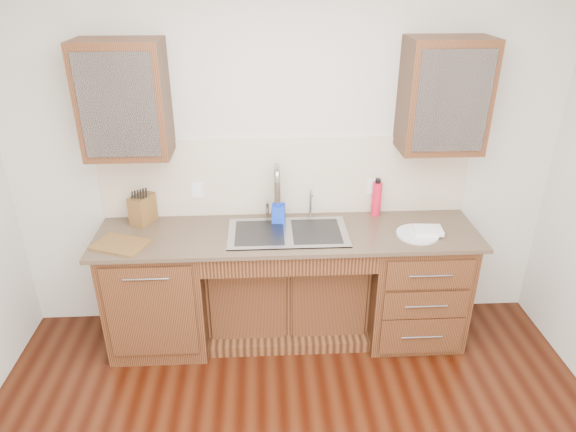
{
  "coord_description": "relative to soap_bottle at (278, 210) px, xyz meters",
  "views": [
    {
      "loc": [
        -0.17,
        -1.77,
        2.6
      ],
      "look_at": [
        0.0,
        1.4,
        1.05
      ],
      "focal_mm": 32.0,
      "sensor_mm": 36.0,
      "label": 1
    }
  ],
  "objects": [
    {
      "name": "dish_towel",
      "position": [
        1.04,
        -0.24,
        -0.07
      ],
      "size": [
        0.21,
        0.16,
        0.03
      ],
      "primitive_type": "cube",
      "rotation": [
        0.0,
        0.0,
        -0.08
      ],
      "color": "white",
      "rests_on": "plate"
    },
    {
      "name": "upper_cabinet_right",
      "position": [
        1.11,
        -0.0,
        0.81
      ],
      "size": [
        0.55,
        0.34,
        0.75
      ],
      "primitive_type": "cube",
      "color": "#593014",
      "rests_on": "wall_back"
    },
    {
      "name": "outlet_right",
      "position": [
        0.71,
        0.14,
        0.11
      ],
      "size": [
        0.08,
        0.01,
        0.12
      ],
      "primitive_type": "cube",
      "color": "white",
      "rests_on": "backsplash"
    },
    {
      "name": "base_cabinet_right",
      "position": [
        1.01,
        -0.14,
        -0.57
      ],
      "size": [
        0.7,
        0.62,
        0.88
      ],
      "primitive_type": "cube",
      "color": "#593014",
      "rests_on": "ground"
    },
    {
      "name": "cutting_board",
      "position": [
        -1.07,
        -0.29,
        -0.1
      ],
      "size": [
        0.41,
        0.35,
        0.02
      ],
      "primitive_type": "cube",
      "rotation": [
        0.0,
        0.0,
        -0.38
      ],
      "color": "#A27549",
      "rests_on": "countertop"
    },
    {
      "name": "countertop",
      "position": [
        0.06,
        -0.16,
        -0.12
      ],
      "size": [
        2.7,
        0.65,
        0.03
      ],
      "primitive_type": "cube",
      "color": "#84705B",
      "rests_on": "base_cabinet_left"
    },
    {
      "name": "base_cabinet_center",
      "position": [
        0.06,
        -0.05,
        -0.66
      ],
      "size": [
        1.2,
        0.44,
        0.7
      ],
      "primitive_type": "cube",
      "color": "#593014",
      "rests_on": "ground"
    },
    {
      "name": "backsplash",
      "position": [
        0.06,
        0.16,
        0.19
      ],
      "size": [
        2.7,
        0.02,
        0.59
      ],
      "primitive_type": "cube",
      "color": "beige",
      "rests_on": "wall_back"
    },
    {
      "name": "sink",
      "position": [
        0.06,
        -0.17,
        -0.19
      ],
      "size": [
        0.84,
        0.46,
        0.19
      ],
      "primitive_type": "cube",
      "color": "#9E9EA5",
      "rests_on": "countertop"
    },
    {
      "name": "cup_left_a",
      "position": [
        -1.07,
        -0.0,
        0.76
      ],
      "size": [
        0.15,
        0.15,
        0.09
      ],
      "primitive_type": "imported",
      "rotation": [
        0.0,
        0.0,
        0.44
      ],
      "color": "white",
      "rests_on": "upper_cabinet_left"
    },
    {
      "name": "water_bottle",
      "position": [
        0.73,
        0.09,
        0.03
      ],
      "size": [
        0.08,
        0.08,
        0.26
      ],
      "primitive_type": "cylinder",
      "rotation": [
        0.0,
        0.0,
        0.22
      ],
      "color": "red",
      "rests_on": "countertop"
    },
    {
      "name": "cup_right_b",
      "position": [
        1.2,
        -0.0,
        0.76
      ],
      "size": [
        0.11,
        0.11,
        0.09
      ],
      "primitive_type": "imported",
      "rotation": [
        0.0,
        0.0,
        -0.13
      ],
      "color": "white",
      "rests_on": "upper_cabinet_right"
    },
    {
      "name": "outlet_left",
      "position": [
        -0.59,
        0.14,
        0.11
      ],
      "size": [
        0.08,
        0.01,
        0.12
      ],
      "primitive_type": "cube",
      "color": "white",
      "rests_on": "backsplash"
    },
    {
      "name": "filter_tap",
      "position": [
        0.24,
        0.07,
        0.02
      ],
      "size": [
        0.02,
        0.02,
        0.24
      ],
      "primitive_type": "cylinder",
      "color": "#999993",
      "rests_on": "countertop"
    },
    {
      "name": "cup_right_a",
      "position": [
        0.99,
        -0.0,
        0.76
      ],
      "size": [
        0.14,
        0.14,
        0.09
      ],
      "primitive_type": "imported",
      "rotation": [
        0.0,
        0.0,
        0.26
      ],
      "color": "white",
      "rests_on": "upper_cabinet_right"
    },
    {
      "name": "plate",
      "position": [
        0.96,
        -0.25,
        -0.1
      ],
      "size": [
        0.36,
        0.36,
        0.02
      ],
      "primitive_type": "cylinder",
      "rotation": [
        0.0,
        0.0,
        0.26
      ],
      "color": "silver",
      "rests_on": "countertop"
    },
    {
      "name": "soap_bottle",
      "position": [
        0.0,
        0.0,
        0.0
      ],
      "size": [
        0.1,
        0.11,
        0.21
      ],
      "primitive_type": "imported",
      "rotation": [
        0.0,
        0.0,
        -0.13
      ],
      "color": "blue",
      "rests_on": "countertop"
    },
    {
      "name": "knife_block",
      "position": [
        -0.99,
        0.06,
        0.0
      ],
      "size": [
        0.18,
        0.22,
        0.21
      ],
      "primitive_type": "cube",
      "rotation": [
        0.0,
        0.0,
        -0.43
      ],
      "color": "#935622",
      "rests_on": "countertop"
    },
    {
      "name": "base_cabinet_left",
      "position": [
        -0.89,
        -0.14,
        -0.57
      ],
      "size": [
        0.7,
        0.62,
        0.88
      ],
      "primitive_type": "cube",
      "color": "#593014",
      "rests_on": "ground"
    },
    {
      "name": "wall_back",
      "position": [
        0.06,
        0.22,
        0.34
      ],
      "size": [
        4.0,
        0.1,
        2.7
      ],
      "primitive_type": "cube",
      "color": "beige",
      "rests_on": "ground"
    },
    {
      "name": "upper_cabinet_left",
      "position": [
        -0.99,
        -0.0,
        0.81
      ],
      "size": [
        0.55,
        0.34,
        0.75
      ],
      "primitive_type": "cube",
      "color": "#593014",
      "rests_on": "wall_back"
    },
    {
      "name": "faucet",
      "position": [
        -0.01,
        0.06,
        0.1
      ],
      "size": [
        0.04,
        0.04,
        0.4
      ],
      "primitive_type": "cylinder",
      "color": "#999993",
      "rests_on": "countertop"
    },
    {
      "name": "cup_left_b",
      "position": [
        -0.85,
        -0.0,
        0.75
      ],
      "size": [
        0.11,
        0.11,
        0.09
      ],
      "primitive_type": "imported",
      "rotation": [
        0.0,
        0.0,
        -0.17
      ],
      "color": "silver",
      "rests_on": "upper_cabinet_left"
    }
  ]
}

